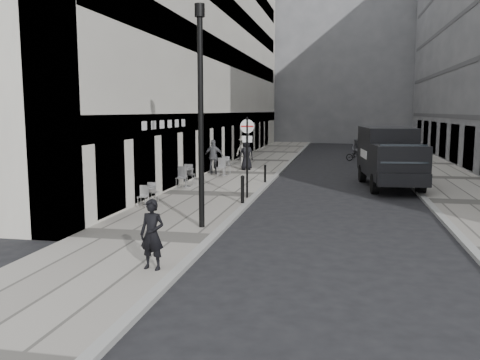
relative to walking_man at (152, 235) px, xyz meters
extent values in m
plane|color=black|center=(0.56, 0.22, -0.92)|extent=(120.00, 120.00, 0.00)
cube|color=#9B958C|center=(-1.44, 18.22, -0.86)|extent=(4.00, 60.00, 0.12)
cube|color=#9B958C|center=(9.56, 18.22, -0.86)|extent=(4.00, 60.00, 0.12)
cube|color=silver|center=(-5.44, 24.72, 8.08)|extent=(4.00, 45.00, 18.00)
cube|color=gray|center=(2.06, 56.22, 10.08)|extent=(24.00, 16.00, 22.00)
imported|color=black|center=(0.00, 0.00, 0.00)|extent=(0.63, 0.46, 1.60)
cylinder|color=black|center=(0.36, 9.79, 0.86)|extent=(0.09, 0.09, 3.31)
cylinder|color=white|center=(0.36, 9.79, 2.14)|extent=(0.57, 0.04, 0.57)
cube|color=#B21414|center=(0.36, 9.77, 2.14)|extent=(0.52, 0.02, 0.06)
cube|color=white|center=(0.36, 9.82, 1.62)|extent=(0.40, 0.03, 0.27)
cylinder|color=black|center=(-0.04, 4.28, 2.41)|extent=(0.17, 0.17, 6.41)
cylinder|color=black|center=(-0.04, 4.28, 5.66)|extent=(0.30, 0.30, 0.37)
cylinder|color=black|center=(0.41, 14.47, -0.39)|extent=(0.11, 0.11, 0.83)
cylinder|color=black|center=(0.41, 8.55, -0.29)|extent=(0.13, 0.13, 1.01)
cylinder|color=black|center=(5.63, 12.57, -0.47)|extent=(0.41, 0.93, 0.90)
cylinder|color=black|center=(7.60, 12.77, -0.47)|extent=(0.41, 0.93, 0.90)
cylinder|color=black|center=(5.23, 16.38, -0.47)|extent=(0.41, 0.93, 0.90)
cylinder|color=black|center=(7.21, 16.58, -0.47)|extent=(0.41, 0.93, 0.90)
cube|color=black|center=(6.31, 15.58, 0.83)|extent=(2.66, 4.27, 2.25)
cube|color=black|center=(6.63, 12.56, 0.49)|extent=(2.45, 2.25, 1.58)
cube|color=#1E2328|center=(6.72, 11.72, 0.94)|extent=(2.00, 0.60, 0.83)
imported|color=black|center=(5.21, 27.65, -0.52)|extent=(1.61, 1.08, 0.80)
imported|color=#525257|center=(5.21, 27.65, -0.03)|extent=(0.90, 0.81, 1.51)
imported|color=#58585D|center=(-2.98, 17.36, 0.17)|extent=(1.16, 0.53, 1.94)
imported|color=#A7A49A|center=(-2.01, 21.50, 0.19)|extent=(1.47, 1.22, 1.97)
imported|color=black|center=(-1.50, 19.52, 0.13)|extent=(1.08, 0.96, 1.85)
cylinder|color=silver|center=(-3.04, 7.48, -0.79)|extent=(0.39, 0.39, 0.03)
cylinder|color=silver|center=(-3.04, 7.48, -0.46)|extent=(0.05, 0.05, 0.66)
cylinder|color=silver|center=(-3.04, 7.48, -0.13)|extent=(0.63, 0.63, 0.03)
cylinder|color=#BABABD|center=(-2.24, 16.77, -0.78)|extent=(0.49, 0.49, 0.03)
cylinder|color=#BABABD|center=(-2.24, 16.77, -0.37)|extent=(0.07, 0.07, 0.83)
cylinder|color=#BABABD|center=(-2.24, 16.77, 0.04)|extent=(0.79, 0.79, 0.03)
cylinder|color=#AEAEB0|center=(-3.04, 12.21, -0.78)|extent=(0.50, 0.50, 0.03)
cylinder|color=#AEAEB0|center=(-3.04, 12.21, -0.37)|extent=(0.07, 0.07, 0.84)
cylinder|color=#AEAEB0|center=(-3.04, 12.21, 0.05)|extent=(0.79, 0.79, 0.03)
camera|label=1|loc=(4.12, -10.52, 2.75)|focal=38.00mm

